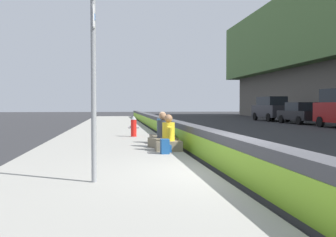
# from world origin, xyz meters

# --- Properties ---
(ground_plane) EXTENTS (160.00, 160.00, 0.00)m
(ground_plane) POSITION_xyz_m (0.00, 0.00, 0.00)
(ground_plane) COLOR #2B2B2D
(ground_plane) RESTS_ON ground
(sidewalk_strip) EXTENTS (80.00, 4.40, 0.14)m
(sidewalk_strip) POSITION_xyz_m (0.00, 2.65, 0.07)
(sidewalk_strip) COLOR gray
(sidewalk_strip) RESTS_ON ground_plane
(jersey_barrier) EXTENTS (76.00, 0.45, 0.85)m
(jersey_barrier) POSITION_xyz_m (0.00, 0.00, 0.42)
(jersey_barrier) COLOR #47474C
(jersey_barrier) RESTS_ON ground_plane
(route_sign_post) EXTENTS (0.44, 0.09, 3.60)m
(route_sign_post) POSITION_xyz_m (-0.62, 2.73, 2.21)
(route_sign_post) COLOR gray
(route_sign_post) RESTS_ON sidewalk_strip
(fire_hydrant) EXTENTS (0.26, 0.46, 0.88)m
(fire_hydrant) POSITION_xyz_m (8.92, 1.60, 0.59)
(fire_hydrant) COLOR red
(fire_hydrant) RESTS_ON sidewalk_strip
(seated_person_foreground) EXTENTS (0.68, 0.77, 1.06)m
(seated_person_foreground) POSITION_xyz_m (3.74, 0.83, 0.47)
(seated_person_foreground) COLOR #706651
(seated_person_foreground) RESTS_ON sidewalk_strip
(seated_person_middle) EXTENTS (0.87, 0.95, 1.10)m
(seated_person_middle) POSITION_xyz_m (4.72, 0.87, 0.48)
(seated_person_middle) COLOR #706651
(seated_person_middle) RESTS_ON sidewalk_strip
(seated_person_rear) EXTENTS (0.75, 0.86, 1.10)m
(seated_person_rear) POSITION_xyz_m (5.99, 0.73, 0.49)
(seated_person_rear) COLOR #706651
(seated_person_rear) RESTS_ON sidewalk_strip
(backpack) EXTENTS (0.32, 0.28, 0.40)m
(backpack) POSITION_xyz_m (3.05, 1.02, 0.33)
(backpack) COLOR navy
(backpack) RESTS_ON sidewalk_strip
(parked_car_midline) EXTENTS (4.55, 2.04, 1.71)m
(parked_car_midline) POSITION_xyz_m (21.09, -12.14, 0.86)
(parked_car_midline) COLOR black
(parked_car_midline) RESTS_ON ground_plane
(parked_car_far) EXTENTS (4.85, 2.18, 2.28)m
(parked_car_far) POSITION_xyz_m (26.84, -12.16, 1.18)
(parked_car_far) COLOR #28282D
(parked_car_far) RESTS_ON ground_plane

